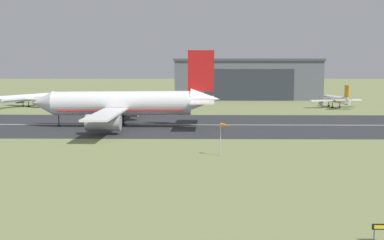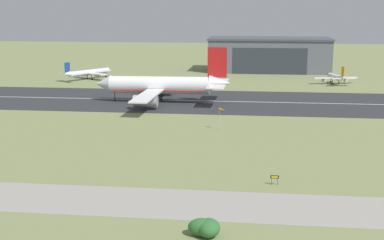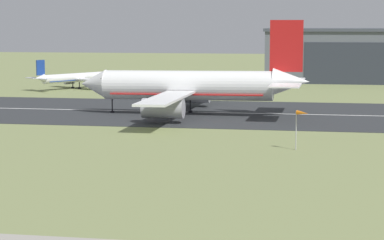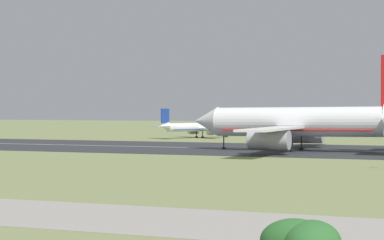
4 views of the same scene
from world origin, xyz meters
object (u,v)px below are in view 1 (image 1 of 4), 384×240
object	(u,v)px
runway_sign	(380,229)
airplane_parked_east	(336,100)
airplane_landing	(123,104)
airplane_parked_west	(25,98)
windsock_pole	(225,127)

from	to	relation	value
runway_sign	airplane_parked_east	bearing A→B (deg)	77.57
runway_sign	airplane_landing	bearing A→B (deg)	113.38
airplane_landing	airplane_parked_west	distance (m)	65.72
airplane_parked_west	airplane_parked_east	bearing A→B (deg)	-1.07
airplane_parked_west	runway_sign	bearing A→B (deg)	-60.28
airplane_landing	airplane_parked_west	xyz separation A→B (m)	(-40.47, 51.72, -2.51)
airplane_parked_west	runway_sign	xyz separation A→B (m)	(74.60, -130.66, -1.67)
airplane_landing	windsock_pole	bearing A→B (deg)	-59.32
airplane_landing	windsock_pole	xyz separation A→B (m)	(22.26, -37.53, -0.54)
airplane_landing	windsock_pole	size ratio (longest dim) A/B	9.98
airplane_parked_west	windsock_pole	size ratio (longest dim) A/B	4.48
windsock_pole	airplane_parked_east	bearing A→B (deg)	65.26
airplane_parked_west	airplane_parked_east	world-z (taller)	airplane_parked_west
airplane_landing	windsock_pole	world-z (taller)	airplane_landing
airplane_parked_west	windsock_pole	bearing A→B (deg)	-54.90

